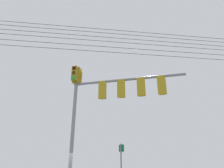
# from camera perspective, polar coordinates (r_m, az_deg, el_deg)

# --- Properties ---
(signal_mast_assembly) EXTENTS (5.48, 3.99, 7.40)m
(signal_mast_assembly) POSITION_cam_1_polar(r_m,az_deg,el_deg) (10.75, -2.57, -3.72)
(signal_mast_assembly) COLOR gray
(signal_mast_assembly) RESTS_ON ground
(route_sign_primary) EXTENTS (0.16, 0.33, 2.96)m
(route_sign_primary) POSITION_cam_1_polar(r_m,az_deg,el_deg) (10.57, 2.77, -23.53)
(route_sign_primary) COLOR slate
(route_sign_primary) RESTS_ON ground
(overhead_wire_span) EXTENTS (31.95, 7.69, 1.88)m
(overhead_wire_span) POSITION_cam_1_polar(r_m,az_deg,el_deg) (13.16, -2.84, 12.96)
(overhead_wire_span) COLOR black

